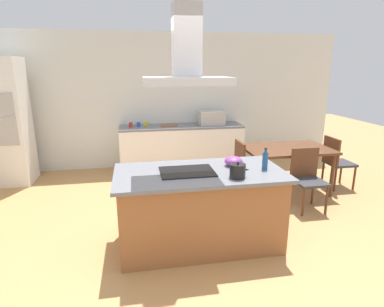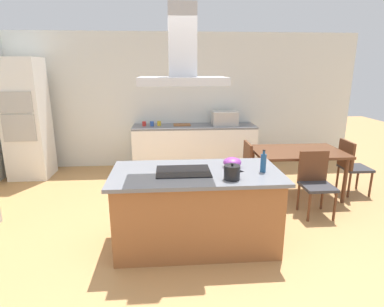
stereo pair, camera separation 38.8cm
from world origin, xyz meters
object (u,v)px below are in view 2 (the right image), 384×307
object	(u,v)px
wall_oven_stack	(26,119)
range_hood	(182,60)
tea_kettle	(232,172)
mixing_bowl	(232,162)
coffee_mug_yellow	(159,123)
cooktop	(183,171)
chair_facing_island	(315,179)
olive_oil_bottle	(263,163)
chair_at_left_end	(241,166)
cutting_board	(182,125)
dining_table	(297,156)
coffee_mug_red	(144,124)
coffee_mug_blue	(152,124)
countertop_microwave	(225,118)
chair_at_right_end	(351,164)

from	to	relation	value
wall_oven_stack	range_hood	xyz separation A→B (m)	(2.75, -2.65, 1.00)
tea_kettle	range_hood	bearing A→B (deg)	150.28
mixing_bowl	coffee_mug_yellow	world-z (taller)	mixing_bowl
cooktop	chair_facing_island	bearing A→B (deg)	20.12
olive_oil_bottle	range_hood	xyz separation A→B (m)	(-0.88, 0.07, 1.09)
cooktop	coffee_mug_yellow	bearing A→B (deg)	96.44
chair_facing_island	chair_at_left_end	size ratio (longest dim) A/B	1.00
cutting_board	dining_table	xyz separation A→B (m)	(1.77, -1.57, -0.24)
coffee_mug_red	olive_oil_bottle	bearing A→B (deg)	-63.15
dining_table	chair_facing_island	size ratio (longest dim) A/B	1.57
coffee_mug_red	chair_facing_island	bearing A→B (deg)	-41.30
tea_kettle	chair_facing_island	world-z (taller)	tea_kettle
cutting_board	wall_oven_stack	world-z (taller)	wall_oven_stack
tea_kettle	mixing_bowl	size ratio (longest dim) A/B	1.04
coffee_mug_yellow	olive_oil_bottle	bearing A→B (deg)	-67.97
cooktop	coffee_mug_blue	world-z (taller)	coffee_mug_blue
countertop_microwave	cooktop	bearing A→B (deg)	-108.83
chair_facing_island	chair_at_right_end	distance (m)	1.13
cooktop	chair_at_right_end	xyz separation A→B (m)	(2.81, 1.36, -0.40)
range_hood	chair_at_right_end	bearing A→B (deg)	25.82
coffee_mug_blue	chair_at_left_end	xyz separation A→B (m)	(1.45, -1.55, -0.44)
cutting_board	chair_at_left_end	bearing A→B (deg)	-61.55
cooktop	cutting_board	distance (m)	2.93
tea_kettle	chair_at_left_end	bearing A→B (deg)	73.48
cooktop	olive_oil_bottle	distance (m)	0.89
wall_oven_stack	range_hood	distance (m)	3.95
wall_oven_stack	mixing_bowl	bearing A→B (deg)	-37.10
chair_at_right_end	countertop_microwave	bearing A→B (deg)	140.23
coffee_mug_yellow	dining_table	bearing A→B (deg)	-35.19
coffee_mug_red	chair_at_right_end	size ratio (longest dim) A/B	0.10
wall_oven_stack	chair_at_left_end	bearing A→B (deg)	-19.03
cutting_board	dining_table	bearing A→B (deg)	-41.65
coffee_mug_blue	range_hood	distance (m)	3.16
cooktop	mixing_bowl	size ratio (longest dim) A/B	2.85
olive_oil_bottle	coffee_mug_red	distance (m)	3.34
dining_table	chair_at_left_end	world-z (taller)	chair_at_left_end
cooktop	dining_table	size ratio (longest dim) A/B	0.43
olive_oil_bottle	chair_at_left_end	xyz separation A→B (m)	(0.10, 1.43, -0.50)
coffee_mug_yellow	wall_oven_stack	distance (m)	2.44
cooktop	coffee_mug_red	distance (m)	2.97
mixing_bowl	range_hood	world-z (taller)	range_hood
olive_oil_bottle	chair_at_right_end	xyz separation A→B (m)	(1.93, 1.43, -0.50)
coffee_mug_yellow	chair_facing_island	bearing A→B (deg)	-45.12
coffee_mug_yellow	chair_at_right_end	distance (m)	3.54
coffee_mug_red	cutting_board	distance (m)	0.75
coffee_mug_yellow	chair_at_left_end	xyz separation A→B (m)	(1.31, -1.57, -0.44)
chair_at_left_end	olive_oil_bottle	bearing A→B (deg)	-93.80
coffee_mug_yellow	chair_at_right_end	bearing A→B (deg)	-26.55
chair_at_left_end	chair_facing_island	bearing A→B (deg)	-36.01
coffee_mug_blue	chair_facing_island	world-z (taller)	coffee_mug_blue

